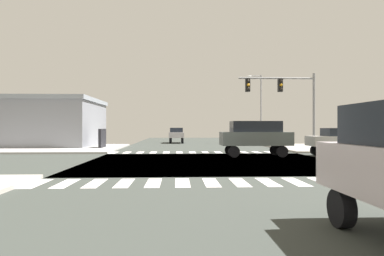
{
  "coord_description": "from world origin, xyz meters",
  "views": [
    {
      "loc": [
        -1.94,
        -19.32,
        1.92
      ],
      "look_at": [
        -0.7,
        9.15,
        1.87
      ],
      "focal_mm": 32.42,
      "sensor_mm": 36.0,
      "label": 1
    }
  ],
  "objects_px": {
    "sedan_queued_2": "(341,139)",
    "suv_leading_2": "(255,135)",
    "bank_building": "(16,123)",
    "sedan_inner_4": "(176,134)",
    "street_lamp": "(259,103)",
    "traffic_signal_mast": "(284,94)"
  },
  "relations": [
    {
      "from": "sedan_queued_2",
      "to": "suv_leading_2",
      "type": "xyz_separation_m",
      "value": [
        -5.81,
        0.0,
        0.28
      ]
    },
    {
      "from": "bank_building",
      "to": "sedan_inner_4",
      "type": "bearing_deg",
      "value": 25.11
    },
    {
      "from": "street_lamp",
      "to": "sedan_inner_4",
      "type": "bearing_deg",
      "value": 168.86
    },
    {
      "from": "traffic_signal_mast",
      "to": "bank_building",
      "type": "relative_size",
      "value": 0.35
    },
    {
      "from": "traffic_signal_mast",
      "to": "sedan_inner_4",
      "type": "bearing_deg",
      "value": 116.91
    },
    {
      "from": "street_lamp",
      "to": "sedan_queued_2",
      "type": "bearing_deg",
      "value": -86.01
    },
    {
      "from": "bank_building",
      "to": "sedan_queued_2",
      "type": "xyz_separation_m",
      "value": [
        27.08,
        -12.46,
        -1.29
      ]
    },
    {
      "from": "bank_building",
      "to": "sedan_queued_2",
      "type": "distance_m",
      "value": 29.84
    },
    {
      "from": "bank_building",
      "to": "street_lamp",
      "type": "bearing_deg",
      "value": 12.14
    },
    {
      "from": "traffic_signal_mast",
      "to": "sedan_inner_4",
      "type": "distance_m",
      "value": 18.72
    },
    {
      "from": "traffic_signal_mast",
      "to": "suv_leading_2",
      "type": "bearing_deg",
      "value": -130.83
    },
    {
      "from": "suv_leading_2",
      "to": "sedan_inner_4",
      "type": "distance_m",
      "value": 20.64
    },
    {
      "from": "sedan_queued_2",
      "to": "sedan_inner_4",
      "type": "height_order",
      "value": "same"
    },
    {
      "from": "street_lamp",
      "to": "sedan_queued_2",
      "type": "height_order",
      "value": "street_lamp"
    },
    {
      "from": "traffic_signal_mast",
      "to": "street_lamp",
      "type": "height_order",
      "value": "street_lamp"
    },
    {
      "from": "street_lamp",
      "to": "sedan_inner_4",
      "type": "relative_size",
      "value": 1.9
    },
    {
      "from": "street_lamp",
      "to": "traffic_signal_mast",
      "type": "bearing_deg",
      "value": -95.92
    },
    {
      "from": "sedan_queued_2",
      "to": "sedan_inner_4",
      "type": "distance_m",
      "value": 22.83
    },
    {
      "from": "sedan_queued_2",
      "to": "sedan_inner_4",
      "type": "xyz_separation_m",
      "value": [
        -11.09,
        19.95,
        0.0
      ]
    },
    {
      "from": "bank_building",
      "to": "suv_leading_2",
      "type": "relative_size",
      "value": 3.82
    },
    {
      "from": "suv_leading_2",
      "to": "sedan_inner_4",
      "type": "bearing_deg",
      "value": -165.18
    },
    {
      "from": "bank_building",
      "to": "sedan_queued_2",
      "type": "bearing_deg",
      "value": -24.71
    }
  ]
}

